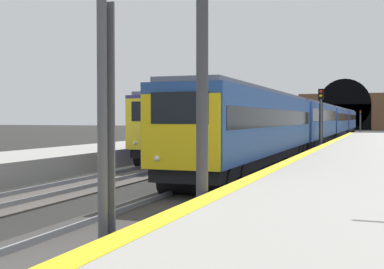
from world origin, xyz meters
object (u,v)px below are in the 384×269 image
at_px(train_main_approaching, 323,122).
at_px(catenary_mast_far, 247,111).
at_px(train_adjacent_platform, 273,121).
at_px(railway_signal_mid, 321,116).
at_px(railway_signal_far, 360,119).
at_px(overhead_signal_gantry, 36,4).
at_px(railway_signal_near, 102,67).

relative_size(train_main_approaching, catenary_mast_far, 11.45).
bearing_deg(train_adjacent_platform, railway_signal_mid, 23.33).
bearing_deg(railway_signal_mid, railway_signal_far, -180.00).
height_order(train_adjacent_platform, railway_signal_far, train_adjacent_platform).
bearing_deg(catenary_mast_far, train_main_approaching, -142.15).
bearing_deg(overhead_signal_gantry, railway_signal_far, -2.70).
bearing_deg(catenary_mast_far, railway_signal_mid, -157.57).
distance_m(train_adjacent_platform, railway_signal_mid, 18.30).
relative_size(railway_signal_mid, railway_signal_far, 1.12).
distance_m(overhead_signal_gantry, catenary_mast_far, 61.57).
bearing_deg(railway_signal_far, overhead_signal_gantry, -2.70).
bearing_deg(overhead_signal_gantry, catenary_mast_far, 9.33).
bearing_deg(train_main_approaching, train_adjacent_platform, -71.18).
distance_m(railway_signal_far, catenary_mast_far, 34.95).
bearing_deg(railway_signal_mid, railway_signal_near, 0.00).
distance_m(railway_signal_mid, railway_signal_far, 66.60).
xyz_separation_m(overhead_signal_gantry, catenary_mast_far, (60.72, 9.98, -1.97)).
xyz_separation_m(railway_signal_near, overhead_signal_gantry, (4.04, 4.36, 2.18)).
bearing_deg(railway_signal_far, train_adjacent_platform, -7.88).
height_order(train_main_approaching, railway_signal_mid, railway_signal_mid).
xyz_separation_m(railway_signal_near, railway_signal_far, (96.60, 0.00, -0.94)).
height_order(railway_signal_near, catenary_mast_far, catenary_mast_far).
bearing_deg(train_adjacent_platform, catenary_mast_far, -155.96).
bearing_deg(catenary_mast_far, railway_signal_far, -24.25).
relative_size(train_adjacent_platform, overhead_signal_gantry, 6.39).
bearing_deg(railway_signal_near, train_adjacent_platform, -171.68).
height_order(railway_signal_far, catenary_mast_far, catenary_mast_far).
xyz_separation_m(train_adjacent_platform, railway_signal_far, (49.65, -6.87, 0.20)).
height_order(train_main_approaching, railway_signal_far, railway_signal_far).
bearing_deg(railway_signal_near, railway_signal_mid, -180.00).
height_order(train_main_approaching, catenary_mast_far, catenary_mast_far).
xyz_separation_m(train_main_approaching, railway_signal_far, (47.92, -1.86, 0.23)).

